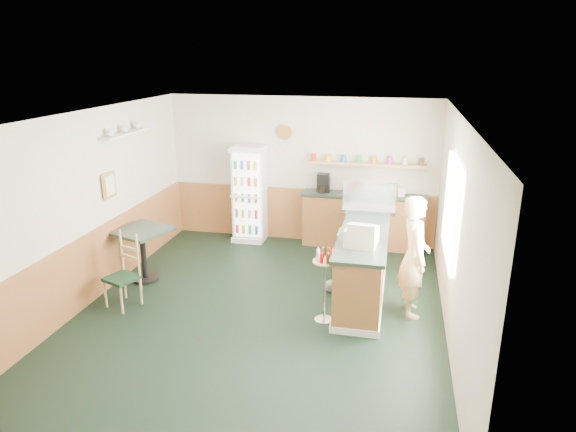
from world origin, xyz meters
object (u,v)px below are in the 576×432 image
(display_case, at_px, (370,197))
(cafe_chair, at_px, (124,267))
(condiment_stand, at_px, (325,274))
(cash_register, at_px, (362,237))
(shopkeeper, at_px, (414,257))
(cafe_table, at_px, (143,244))
(drinks_fridge, at_px, (249,194))

(display_case, distance_m, cafe_chair, 3.89)
(display_case, height_order, condiment_stand, display_case)
(cash_register, distance_m, shopkeeper, 0.77)
(shopkeeper, bearing_deg, condiment_stand, 101.24)
(cafe_table, bearing_deg, display_case, 19.24)
(cafe_table, bearing_deg, condiment_stand, -12.98)
(drinks_fridge, height_order, cafe_chair, drinks_fridge)
(shopkeeper, xyz_separation_m, condiment_stand, (-1.14, -0.46, -0.17))
(shopkeeper, bearing_deg, cash_register, 91.50)
(shopkeeper, xyz_separation_m, cafe_table, (-4.10, 0.23, -0.25))
(drinks_fridge, height_order, cash_register, drinks_fridge)
(display_case, height_order, cafe_table, display_case)
(drinks_fridge, xyz_separation_m, cafe_chair, (-0.99, -2.93, -0.35))
(drinks_fridge, relative_size, cash_register, 4.25)
(display_case, distance_m, condiment_stand, 2.00)
(shopkeeper, relative_size, condiment_stand, 1.67)
(condiment_stand, bearing_deg, cafe_chair, -177.88)
(drinks_fridge, xyz_separation_m, shopkeeper, (2.99, -2.37, -0.06))
(display_case, bearing_deg, condiment_stand, -103.16)
(condiment_stand, bearing_deg, cash_register, 34.96)
(condiment_stand, xyz_separation_m, cafe_chair, (-2.84, -0.11, -0.12))
(shopkeeper, height_order, condiment_stand, shopkeeper)
(display_case, xyz_separation_m, shopkeeper, (0.70, -1.41, -0.40))
(cash_register, xyz_separation_m, cafe_table, (-3.40, 0.38, -0.53))
(cafe_table, bearing_deg, shopkeeper, -3.18)
(display_case, xyz_separation_m, cafe_chair, (-3.28, -1.97, -0.69))
(shopkeeper, bearing_deg, cafe_table, 76.23)
(drinks_fridge, bearing_deg, cafe_chair, -108.64)
(cash_register, relative_size, cafe_table, 0.44)
(display_case, bearing_deg, cafe_table, -160.76)
(shopkeeper, height_order, cafe_table, shopkeeper)
(cafe_table, relative_size, cafe_chair, 0.92)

